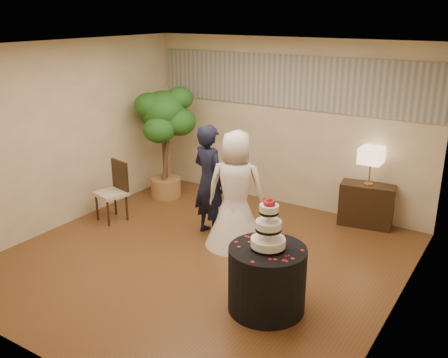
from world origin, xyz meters
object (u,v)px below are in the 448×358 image
Objects in this scene: cake_table at (267,279)px; bride at (236,189)px; wedding_cake at (269,223)px; groom at (209,181)px; console at (366,205)px; side_chair at (111,192)px; ficus_tree at (164,142)px; table_lamp at (370,166)px.

bride is at bearing 133.13° from cake_table.
cake_table is 1.46× the size of wedding_cake.
groom is at bearing -30.42° from bride.
cake_table is 1.07× the size of console.
groom is 1.75× the size of side_chair.
wedding_cake is at bearing -34.54° from ficus_tree.
bride is 1.94× the size of cake_table.
groom reaches higher than cake_table.
table_lamp is at bearing -124.45° from groom.
wedding_cake is 2.89m from table_lamp.
wedding_cake is at bearing 157.42° from groom.
ficus_tree is at bearing -45.44° from bride.
bride reaches higher than wedding_cake.
cake_table is (1.15, -1.23, -0.46)m from bride.
bride reaches higher than table_lamp.
side_chair is at bearing 164.57° from cake_table.
bride is 2.15m from table_lamp.
groom is at bearing -140.38° from table_lamp.
bride is at bearing 22.54° from side_chair.
wedding_cake is at bearing -103.90° from console.
cake_table reaches higher than console.
side_chair is at bearing -92.35° from ficus_tree.
table_lamp is (1.88, 1.56, 0.13)m from groom.
wedding_cake is 1.02× the size of table_lamp.
groom reaches higher than bride.
side_chair is (-3.48, -1.98, 0.14)m from console.
wedding_cake is 0.62× the size of side_chair.
cake_table is at bearing -90.00° from wedding_cake.
table_lamp is (1.37, 1.65, 0.13)m from bride.
bride is 2.17m from side_chair.
side_chair is (-3.26, 0.90, -0.57)m from wedding_cake.
side_chair reaches higher than console.
wedding_cake is (1.66, -1.32, 0.21)m from groom.
side_chair is (-3.26, 0.90, 0.10)m from cake_table.
console is (1.37, 1.65, -0.50)m from bride.
ficus_tree reaches higher than console.
groom reaches higher than console.
bride is 2.07× the size of console.
table_lamp is 4.04m from side_chair.
groom reaches higher than side_chair.
groom is 2.13m from wedding_cake.
console is (1.88, 1.56, -0.50)m from groom.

